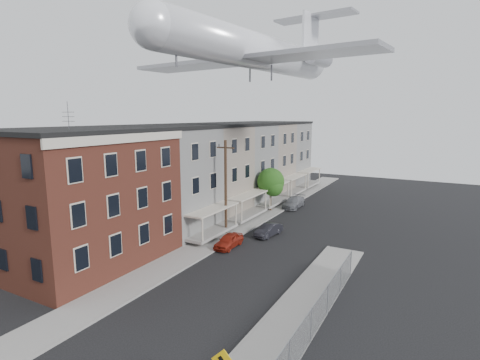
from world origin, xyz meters
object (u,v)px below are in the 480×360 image
object	(u,v)px
car_far	(294,202)
airplane	(259,51)
street_tree	(271,183)
car_mid	(269,230)
utility_pole	(226,186)
car_near	(229,241)

from	to	relation	value
car_far	airplane	bearing A→B (deg)	-102.43
street_tree	car_far	distance (m)	4.53
car_mid	street_tree	bearing A→B (deg)	120.02
utility_pole	car_far	bearing A→B (deg)	81.30
car_mid	airplane	xyz separation A→B (m)	(-3.23, 4.20, 17.00)
car_mid	car_far	distance (m)	11.74
street_tree	car_near	bearing A→B (deg)	-82.36
car_far	airplane	distance (m)	18.52
airplane	utility_pole	bearing A→B (deg)	-95.73
utility_pole	car_near	xyz separation A→B (m)	(2.07, -3.03, -4.08)
street_tree	airplane	distance (m)	14.75
utility_pole	street_tree	world-z (taller)	utility_pole
utility_pole	street_tree	size ratio (longest dim) A/B	1.73
utility_pole	car_mid	xyz separation A→B (m)	(3.80, 1.47, -4.10)
car_mid	car_far	bearing A→B (deg)	106.50
street_tree	car_far	bearing A→B (deg)	62.01
car_near	car_far	world-z (taller)	car_far
car_mid	car_near	bearing A→B (deg)	-103.40
car_near	street_tree	bearing A→B (deg)	96.68
car_mid	airplane	size ratio (longest dim) A/B	0.11
street_tree	car_near	distance (m)	13.37
street_tree	airplane	world-z (taller)	airplane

